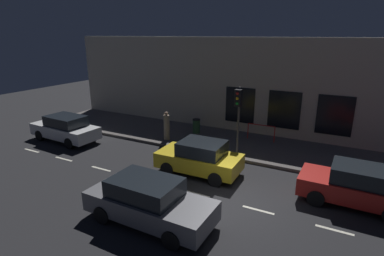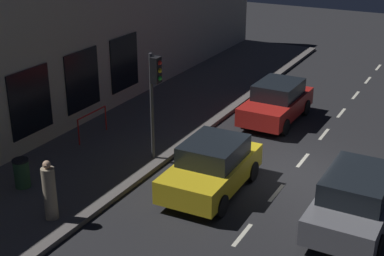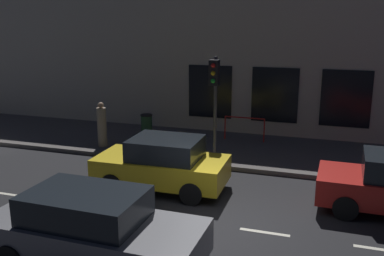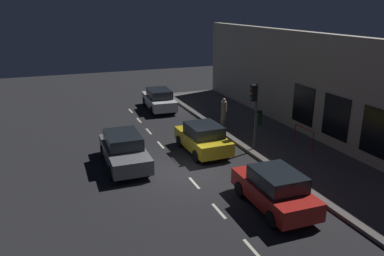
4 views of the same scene
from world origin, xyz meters
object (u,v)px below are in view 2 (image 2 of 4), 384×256
(pedestrian_0, at_px, (50,192))
(parked_car_2, at_px, (212,167))
(parked_car_0, at_px, (277,102))
(parked_car_1, at_px, (357,197))
(trash_bin, at_px, (22,173))
(traffic_light, at_px, (155,84))

(pedestrian_0, bearing_deg, parked_car_2, -156.41)
(parked_car_0, height_order, parked_car_2, same)
(parked_car_1, distance_m, trash_bin, 9.76)
(parked_car_2, distance_m, pedestrian_0, 4.80)
(parked_car_1, relative_size, trash_bin, 5.03)
(parked_car_2, bearing_deg, trash_bin, 27.58)
(parked_car_0, bearing_deg, pedestrian_0, 76.14)
(parked_car_1, relative_size, pedestrian_0, 2.64)
(parked_car_0, distance_m, pedestrian_0, 10.55)
(traffic_light, bearing_deg, trash_bin, 55.32)
(trash_bin, bearing_deg, parked_car_1, -162.51)
(parked_car_2, bearing_deg, parked_car_1, -178.73)
(parked_car_0, relative_size, parked_car_1, 0.88)
(traffic_light, relative_size, parked_car_1, 0.79)
(traffic_light, relative_size, parked_car_0, 0.90)
(traffic_light, bearing_deg, parked_car_0, -111.52)
(parked_car_0, relative_size, trash_bin, 4.42)
(parked_car_2, relative_size, pedestrian_0, 2.25)
(pedestrian_0, bearing_deg, traffic_light, -123.80)
(pedestrian_0, xyz_separation_m, trash_bin, (2.00, -0.98, -0.34))
(parked_car_0, height_order, parked_car_1, same)
(parked_car_1, xyz_separation_m, pedestrian_0, (7.31, 3.91, 0.16))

